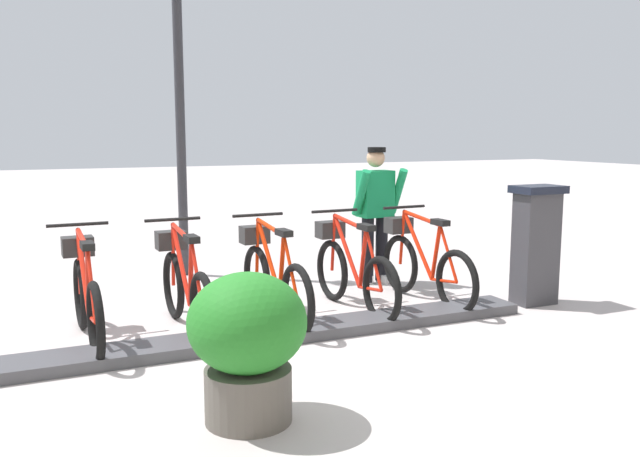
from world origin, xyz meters
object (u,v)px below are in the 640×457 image
bike_docked_3 (185,285)px  planter_bush (247,339)px  payment_kiosk (536,243)px  lamp_post (179,76)px  bike_docked_4 (86,295)px  bike_docked_1 (352,270)px  bike_docked_0 (423,263)px  worker_near_rack (376,210)px  bike_docked_2 (273,277)px

bike_docked_3 → planter_bush: (-2.12, 0.07, 0.11)m
payment_kiosk → lamp_post: bearing=46.2°
lamp_post → planter_bush: size_ratio=3.97×
bike_docked_4 → payment_kiosk: bearing=-97.2°
bike_docked_1 → lamp_post: bearing=26.5°
bike_docked_3 → lamp_post: bearing=-12.4°
bike_docked_0 → worker_near_rack: 1.11m
bike_docked_0 → lamp_post: (2.42, 2.08, 2.10)m
payment_kiosk → bike_docked_0: payment_kiosk is taller
bike_docked_0 → bike_docked_4: (0.00, 3.48, 0.00)m
planter_bush → worker_near_rack: bearing=-40.2°
bike_docked_1 → bike_docked_3: same height
bike_docked_0 → planter_bush: (-2.12, 2.68, 0.11)m
bike_docked_4 → planter_bush: (-2.12, -0.80, 0.11)m
bike_docked_3 → worker_near_rack: bearing=-68.7°
bike_docked_1 → planter_bush: bearing=139.5°
bike_docked_1 → bike_docked_3: bearing=90.0°
worker_near_rack → lamp_post: lamp_post is taller
bike_docked_2 → bike_docked_4: 1.74m
payment_kiosk → bike_docked_2: bearing=78.4°
bike_docked_2 → bike_docked_3: size_ratio=1.00×
bike_docked_3 → bike_docked_0: bearing=-90.0°
payment_kiosk → bike_docked_0: size_ratio=0.74×
bike_docked_2 → lamp_post: lamp_post is taller
bike_docked_0 → planter_bush: bearing=128.4°
bike_docked_0 → bike_docked_3: 2.61m
bike_docked_1 → bike_docked_3: 1.74m
lamp_post → bike_docked_3: bearing=167.6°
bike_docked_0 → worker_near_rack: size_ratio=1.04×
bike_docked_0 → planter_bush: size_ratio=1.77×
bike_docked_0 → bike_docked_4: size_ratio=1.00×
payment_kiosk → worker_near_rack: bearing=34.7°
bike_docked_2 → lamp_post: 3.23m
bike_docked_4 → planter_bush: 2.27m
bike_docked_3 → bike_docked_1: bearing=-90.0°
payment_kiosk → bike_docked_2: 2.85m
bike_docked_2 → bike_docked_4: same height
lamp_post → planter_bush: lamp_post is taller
bike_docked_0 → bike_docked_3: (0.00, 2.61, 0.00)m
bike_docked_2 → lamp_post: bearing=7.9°
bike_docked_3 → lamp_post: (2.42, -0.53, 2.10)m
bike_docked_2 → planter_bush: bearing=156.1°
bike_docked_2 → planter_bush: size_ratio=1.77×
bike_docked_4 → planter_bush: bike_docked_4 is taller
planter_bush → bike_docked_0: bearing=-51.6°
bike_docked_1 → bike_docked_2: size_ratio=1.00×
lamp_post → bike_docked_1: bearing=-153.5°
planter_bush → bike_docked_4: bearing=20.6°
worker_near_rack → bike_docked_4: bearing=106.2°
payment_kiosk → lamp_post: (2.99, 3.12, 1.87)m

